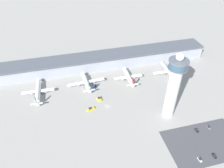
# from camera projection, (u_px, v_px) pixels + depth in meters

# --- Properties ---
(ground_plane) EXTENTS (1000.00, 1000.00, 0.00)m
(ground_plane) POSITION_uv_depth(u_px,v_px,m) (107.00, 107.00, 213.26)
(ground_plane) COLOR gray
(terminal_building) EXTENTS (278.69, 25.00, 16.55)m
(terminal_building) POSITION_uv_depth(u_px,v_px,m) (93.00, 62.00, 261.32)
(terminal_building) COLOR #9399A3
(terminal_building) RESTS_ON ground
(control_tower) EXTENTS (16.09, 16.09, 65.99)m
(control_tower) POSITION_uv_depth(u_px,v_px,m) (174.00, 86.00, 184.13)
(control_tower) COLOR silver
(control_tower) RESTS_ON ground
(parking_lot_surface) EXTENTS (64.00, 40.00, 0.01)m
(parking_lot_surface) POSITION_uv_depth(u_px,v_px,m) (205.00, 143.00, 179.87)
(parking_lot_surface) COLOR #424247
(parking_lot_surface) RESTS_ON ground
(airplane_gate_alpha) EXTENTS (33.30, 40.76, 13.31)m
(airplane_gate_alpha) POSITION_uv_depth(u_px,v_px,m) (38.00, 91.00, 224.47)
(airplane_gate_alpha) COLOR silver
(airplane_gate_alpha) RESTS_ON ground
(airplane_gate_bravo) EXTENTS (41.08, 33.31, 14.40)m
(airplane_gate_bravo) POSITION_uv_depth(u_px,v_px,m) (86.00, 82.00, 236.30)
(airplane_gate_bravo) COLOR white
(airplane_gate_bravo) RESTS_ON ground
(airplane_gate_charlie) EXTENTS (33.02, 32.47, 14.34)m
(airplane_gate_charlie) POSITION_uv_depth(u_px,v_px,m) (128.00, 77.00, 244.05)
(airplane_gate_charlie) COLOR white
(airplane_gate_charlie) RESTS_ON ground
(airplane_gate_delta) EXTENTS (35.87, 40.11, 12.16)m
(airplane_gate_delta) POSITION_uv_depth(u_px,v_px,m) (168.00, 72.00, 252.41)
(airplane_gate_delta) COLOR white
(airplane_gate_delta) RESTS_ON ground
(service_truck_catering) EXTENTS (7.86, 4.76, 2.80)m
(service_truck_catering) POSITION_uv_depth(u_px,v_px,m) (91.00, 109.00, 209.26)
(service_truck_catering) COLOR black
(service_truck_catering) RESTS_ON ground
(service_truck_fuel) EXTENTS (5.04, 6.56, 3.18)m
(service_truck_fuel) POSITION_uv_depth(u_px,v_px,m) (99.00, 99.00, 220.17)
(service_truck_fuel) COLOR black
(service_truck_fuel) RESTS_ON ground
(service_truck_baggage) EXTENTS (5.87, 8.18, 2.43)m
(service_truck_baggage) POSITION_uv_depth(u_px,v_px,m) (95.00, 87.00, 236.47)
(service_truck_baggage) COLOR black
(service_truck_baggage) RESTS_ON ground
(car_grey_coupe) EXTENTS (1.87, 4.54, 1.44)m
(car_grey_coupe) POSITION_uv_depth(u_px,v_px,m) (214.00, 156.00, 169.47)
(car_grey_coupe) COLOR black
(car_grey_coupe) RESTS_ON ground
(car_yellow_taxi) EXTENTS (1.96, 4.48, 1.44)m
(car_yellow_taxi) POSITION_uv_depth(u_px,v_px,m) (200.00, 159.00, 167.07)
(car_yellow_taxi) COLOR black
(car_yellow_taxi) RESTS_ON ground
(car_black_suv) EXTENTS (1.85, 4.14, 1.50)m
(car_black_suv) POSITION_uv_depth(u_px,v_px,m) (197.00, 130.00, 189.34)
(car_black_suv) COLOR black
(car_black_suv) RESTS_ON ground
(car_green_van) EXTENTS (1.98, 4.84, 1.51)m
(car_green_van) POSITION_uv_depth(u_px,v_px,m) (209.00, 127.00, 192.12)
(car_green_van) COLOR black
(car_green_van) RESTS_ON ground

